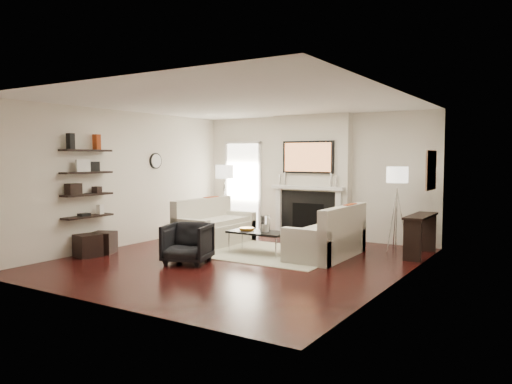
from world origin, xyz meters
The scene contains 71 objects.
room_envelope centered at (0.00, 0.00, 1.35)m, with size 6.00×6.00×6.00m.
chimney_breast centered at (0.00, 2.88, 1.35)m, with size 1.80×0.25×2.70m, color silver.
fireplace_surround centered at (0.00, 2.74, 0.52)m, with size 1.30×0.02×1.04m, color black.
firebox centered at (0.00, 2.73, 0.45)m, with size 0.75×0.02×0.65m, color black.
mantel_pilaster_l centered at (-0.72, 2.71, 0.55)m, with size 0.12×0.08×1.10m, color white.
mantel_pilaster_r centered at (0.72, 2.71, 0.55)m, with size 0.12×0.08×1.10m, color white.
mantel_shelf centered at (0.00, 2.69, 1.12)m, with size 1.70×0.18×0.07m, color white.
tv_body centered at (0.00, 2.71, 1.78)m, with size 1.20×0.06×0.70m, color black.
tv_screen centered at (0.00, 2.68, 1.78)m, with size 1.10×0.01×0.62m, color #BF723F.
candlestick_l_tall centered at (-0.55, 2.70, 1.30)m, with size 0.04×0.04×0.30m, color silver.
candlestick_l_short centered at (-0.68, 2.70, 1.27)m, with size 0.04×0.04×0.24m, color silver.
candlestick_r_tall centered at (0.55, 2.70, 1.30)m, with size 0.04×0.04×0.30m, color silver.
candlestick_r_short centered at (0.68, 2.70, 1.27)m, with size 0.04×0.04×0.24m, color silver.
hallway_panel centered at (-1.85, 2.98, 1.05)m, with size 0.90×0.02×2.10m, color white.
door_trim_l centered at (-2.33, 2.96, 1.05)m, with size 0.06×0.06×2.16m, color white.
door_trim_r centered at (-1.37, 2.96, 1.05)m, with size 0.06×0.06×2.16m, color white.
door_trim_top centered at (-1.85, 2.96, 2.13)m, with size 1.02×0.06×0.06m, color white.
rug centered at (0.12, 0.85, 0.01)m, with size 2.60×2.00×0.01m, color #BAB799.
loveseat_left_base centered at (-1.31, 1.12, 0.21)m, with size 0.85×1.80×0.42m, color beige.
loveseat_left_back centered at (-1.64, 1.12, 0.53)m, with size 0.18×1.80×0.80m, color beige.
loveseat_left_arm_n centered at (-1.31, 0.31, 0.30)m, with size 0.85×0.18×0.60m, color beige.
loveseat_left_arm_s centered at (-1.31, 1.93, 0.30)m, with size 0.85×0.18×0.60m, color beige.
loveseat_left_cushion centered at (-1.26, 1.12, 0.47)m, with size 0.63×1.44×0.10m, color beige.
pillow_left_orange centered at (-1.64, 1.42, 0.73)m, with size 0.10×0.42×0.42m, color #9E3813.
pillow_left_charcoal centered at (-1.64, 0.82, 0.72)m, with size 0.10×0.40×0.40m, color black.
loveseat_right_base centered at (1.15, 1.12, 0.21)m, with size 0.85×1.80×0.42m, color beige.
loveseat_right_back centered at (1.48, 1.12, 0.53)m, with size 0.18×1.80×0.80m, color beige.
loveseat_right_arm_n centered at (1.15, 0.31, 0.30)m, with size 0.85×0.18×0.60m, color beige.
loveseat_right_arm_s centered at (1.15, 1.93, 0.30)m, with size 0.85×0.18×0.60m, color beige.
loveseat_right_cushion centered at (1.10, 1.12, 0.47)m, with size 0.63×1.44×0.10m, color beige.
pillow_right_orange centered at (1.48, 1.42, 0.73)m, with size 0.10×0.42×0.42m, color #9E3813.
pillow_right_charcoal centered at (1.48, 0.82, 0.72)m, with size 0.10×0.40×0.40m, color black.
coffee_table centered at (-0.01, 0.70, 0.40)m, with size 1.10×0.55×0.04m, color black.
coffee_leg_nw centered at (-0.51, 0.48, 0.19)m, with size 0.02×0.02×0.38m, color silver.
coffee_leg_ne centered at (0.49, 0.48, 0.19)m, with size 0.02×0.02×0.38m, color silver.
coffee_leg_sw centered at (-0.51, 0.92, 0.19)m, with size 0.02×0.02×0.38m, color silver.
coffee_leg_se centered at (0.49, 0.92, 0.19)m, with size 0.02×0.02×0.38m, color silver.
hurricane_glass centered at (0.14, 0.70, 0.56)m, with size 0.18×0.18×0.32m, color white.
hurricane_candle centered at (0.14, 0.70, 0.50)m, with size 0.09×0.09×0.13m, color white.
copper_bowl centered at (-0.26, 0.70, 0.45)m, with size 0.28×0.28×0.05m, color #A4661B.
armchair centered at (-0.59, -0.62, 0.37)m, with size 0.72×0.67×0.74m, color black.
lamp_left_post centered at (-1.85, 2.20, 0.60)m, with size 0.02×0.02×1.20m, color silver.
lamp_left_shade centered at (-1.85, 2.20, 1.45)m, with size 0.40×0.40×0.30m, color white.
lamp_left_leg_a centered at (-1.74, 2.20, 0.60)m, with size 0.02×0.02×1.25m, color silver.
lamp_left_leg_b centered at (-1.91, 2.29, 0.60)m, with size 0.02×0.02×1.25m, color silver.
lamp_left_leg_c centered at (-1.91, 2.10, 0.60)m, with size 0.02×0.02×1.25m, color silver.
lamp_right_post centered at (2.05, 2.34, 0.60)m, with size 0.02×0.02×1.20m, color silver.
lamp_right_shade centered at (2.05, 2.34, 1.45)m, with size 0.40×0.40×0.30m, color white.
lamp_right_leg_a centered at (2.16, 2.34, 0.60)m, with size 0.02×0.02×1.25m, color silver.
lamp_right_leg_b centered at (2.00, 2.44, 0.60)m, with size 0.02×0.02×1.25m, color silver.
lamp_right_leg_c centered at (1.99, 2.25, 0.60)m, with size 0.02×0.02×1.25m, color silver.
console_top centered at (2.57, 2.05, 0.73)m, with size 0.35×1.20×0.04m, color black.
console_leg_n centered at (2.57, 1.50, 0.35)m, with size 0.30×0.04×0.71m, color black.
console_leg_s centered at (2.57, 2.60, 0.35)m, with size 0.30×0.04×0.71m, color black.
wall_art centered at (2.73, 2.05, 1.55)m, with size 0.03×0.70×0.70m, color #9C714E.
shelf_bottom centered at (-2.62, -1.00, 0.70)m, with size 0.25×1.00×0.04m, color black.
shelf_lower centered at (-2.62, -1.00, 1.10)m, with size 0.25×1.00×0.04m, color black.
shelf_upper centered at (-2.62, -1.00, 1.50)m, with size 0.25×1.00×0.04m, color black.
shelf_top centered at (-2.62, -1.00, 1.90)m, with size 0.25×1.00×0.04m, color black.
decor_magfile_a centered at (-2.62, -1.33, 2.06)m, with size 0.12×0.10×0.28m, color black.
decor_magfile_b centered at (-2.62, -0.76, 2.06)m, with size 0.12×0.10×0.28m, color #9E3813.
decor_frame_a centered at (-2.62, -1.07, 1.63)m, with size 0.04×0.30×0.22m, color white.
decor_frame_b centered at (-2.62, -0.82, 1.61)m, with size 0.04×0.22×0.18m, color black.
decor_wine_rack centered at (-2.62, -1.30, 1.22)m, with size 0.18×0.25×0.20m, color black.
decor_box_small centered at (-2.62, -0.78, 1.18)m, with size 0.15×0.12×0.12m, color black.
decor_books centered at (-2.62, -1.08, 0.74)m, with size 0.14×0.20×0.05m, color black.
decor_box_tall centered at (-2.62, -0.71, 0.81)m, with size 0.10×0.10×0.18m, color white.
clock_rim centered at (-2.73, 0.90, 1.70)m, with size 0.34×0.34×0.04m, color black.
clock_face centered at (-2.71, 0.90, 1.70)m, with size 0.29×0.29×0.01m, color white.
ottoman_near centered at (-2.47, -0.78, 0.20)m, with size 0.40×0.40×0.40m, color black.
ottoman_far centered at (-2.47, -1.14, 0.20)m, with size 0.40×0.40×0.40m, color black.
Camera 1 is at (4.78, -7.02, 1.78)m, focal length 35.00 mm.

